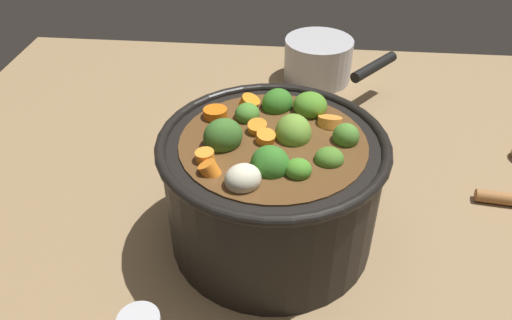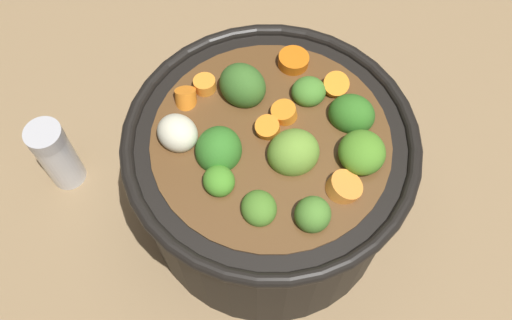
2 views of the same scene
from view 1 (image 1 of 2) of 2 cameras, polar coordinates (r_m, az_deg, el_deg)
name	(u,v)px [view 1 (image 1 of 2)]	position (r m, az deg, el deg)	size (l,w,h in m)	color
ground_plane	(271,234)	(0.63, 1.69, -8.45)	(1.10, 1.10, 0.00)	#8C704C
cooking_pot	(272,187)	(0.58, 1.83, -3.04)	(0.25, 0.25, 0.17)	black
small_saucepan	(319,60)	(0.95, 7.22, 11.20)	(0.18, 0.20, 0.08)	#ADADB2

